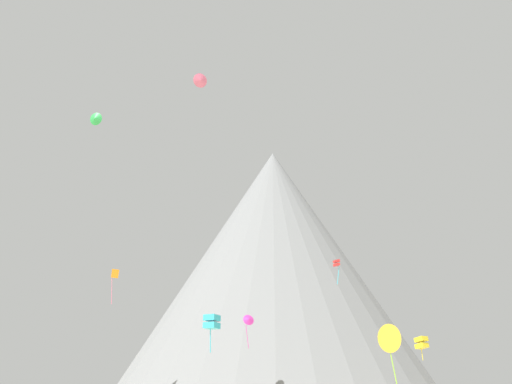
{
  "coord_description": "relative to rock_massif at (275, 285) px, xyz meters",
  "views": [
    {
      "loc": [
        6.24,
        -30.18,
        2.54
      ],
      "look_at": [
        3.66,
        32.18,
        25.41
      ],
      "focal_mm": 39.6,
      "sensor_mm": 36.0,
      "label": 1
    }
  ],
  "objects": [
    {
      "name": "kite_red_mid",
      "position": [
        8.71,
        -48.52,
        -6.47
      ],
      "size": [
        0.95,
        0.92,
        3.34
      ],
      "rotation": [
        0.0,
        0.0,
        5.04
      ],
      "color": "red"
    },
    {
      "name": "kite_green_high",
      "position": [
        -18.33,
        -69.81,
        4.65
      ],
      "size": [
        1.46,
        0.76,
        1.42
      ],
      "rotation": [
        0.0,
        0.0,
        6.09
      ],
      "color": "green"
    },
    {
      "name": "kite_orange_mid",
      "position": [
        -24.2,
        -38.22,
        -5.99
      ],
      "size": [
        1.09,
        0.45,
        5.37
      ],
      "rotation": [
        0.0,
        0.0,
        2.71
      ],
      "color": "orange"
    },
    {
      "name": "kite_gold_low",
      "position": [
        10.24,
        -73.96,
        -18.69
      ],
      "size": [
        1.98,
        2.03,
        5.17
      ],
      "rotation": [
        0.0,
        0.0,
        2.34
      ],
      "color": "gold"
    },
    {
      "name": "kite_yellow_low",
      "position": [
        19.55,
        -45.79,
        -16.53
      ],
      "size": [
        1.89,
        1.9,
        3.06
      ],
      "rotation": [
        0.0,
        0.0,
        0.69
      ],
      "color": "yellow"
    },
    {
      "name": "kite_rainbow_high",
      "position": [
        -8.27,
        -62.99,
        13.24
      ],
      "size": [
        1.9,
        1.5,
        1.77
      ],
      "rotation": [
        0.0,
        0.0,
        0.51
      ],
      "color": "#E5668C"
    },
    {
      "name": "kite_cyan_low",
      "position": [
        -5.29,
        -69.72,
        -16.72
      ],
      "size": [
        1.6,
        1.6,
        3.38
      ],
      "rotation": [
        0.0,
        0.0,
        2.71
      ],
      "color": "#33BCDB"
    },
    {
      "name": "rock_massif",
      "position": [
        0.0,
        0.0,
        0.0
      ],
      "size": [
        70.76,
        70.76,
        57.35
      ],
      "color": "slate",
      "rests_on": "ground_plane"
    },
    {
      "name": "kite_magenta_low",
      "position": [
        -3.56,
        -38.2,
        -12.47
      ],
      "size": [
        1.86,
        1.4,
        4.98
      ],
      "rotation": [
        0.0,
        0.0,
        0.37
      ],
      "color": "#D1339E"
    }
  ]
}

